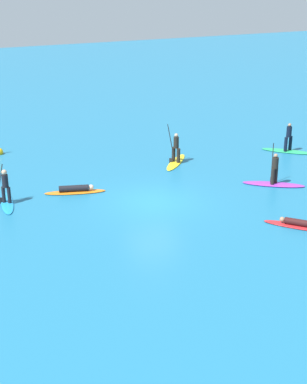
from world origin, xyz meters
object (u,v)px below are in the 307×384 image
at_px(surfer_on_purple_board, 274,178).
at_px(surfer_on_yellow_board, 176,155).
at_px(surfer_on_red_board, 298,224).
at_px(surfer_on_blue_board, 6,194).
at_px(surfer_on_orange_board, 75,190).
at_px(surfer_on_green_board, 288,145).

distance_m(surfer_on_purple_board, surfer_on_yellow_board, 6.16).
distance_m(surfer_on_purple_board, surfer_on_red_board, 5.23).
relative_size(surfer_on_blue_board, surfer_on_red_board, 1.09).
xyz_separation_m(surfer_on_purple_board, surfer_on_orange_board, (-9.68, 3.34, -0.24)).
bearing_deg(surfer_on_yellow_board, surfer_on_green_board, 124.62).
relative_size(surfer_on_purple_board, surfer_on_yellow_board, 1.10).
distance_m(surfer_on_yellow_board, surfer_on_orange_board, 7.07).
bearing_deg(surfer_on_red_board, surfer_on_blue_board, 11.93).
height_order(surfer_on_blue_board, surfer_on_yellow_board, surfer_on_yellow_board).
bearing_deg(surfer_on_purple_board, surfer_on_blue_board, 21.89).
xyz_separation_m(surfer_on_purple_board, surfer_on_yellow_board, (-2.93, 5.42, 0.07)).
bearing_deg(surfer_on_green_board, surfer_on_orange_board, -129.90).
xyz_separation_m(surfer_on_yellow_board, surfer_on_red_board, (0.76, -10.17, -0.33)).
distance_m(surfer_on_blue_board, surfer_on_yellow_board, 10.38).
bearing_deg(surfer_on_orange_board, surfer_on_green_board, 20.98).
xyz_separation_m(surfer_on_blue_board, surfer_on_orange_board, (3.42, -0.00, -0.35)).
bearing_deg(surfer_on_green_board, surfer_on_yellow_board, -142.34).
bearing_deg(surfer_on_blue_board, surfer_on_red_board, -117.81).
height_order(surfer_on_green_board, surfer_on_orange_board, surfer_on_green_board).
bearing_deg(surfer_on_red_board, surfer_on_green_board, -76.61).
bearing_deg(surfer_on_purple_board, surfer_on_red_board, 101.70).
relative_size(surfer_on_yellow_board, surfer_on_red_board, 1.03).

